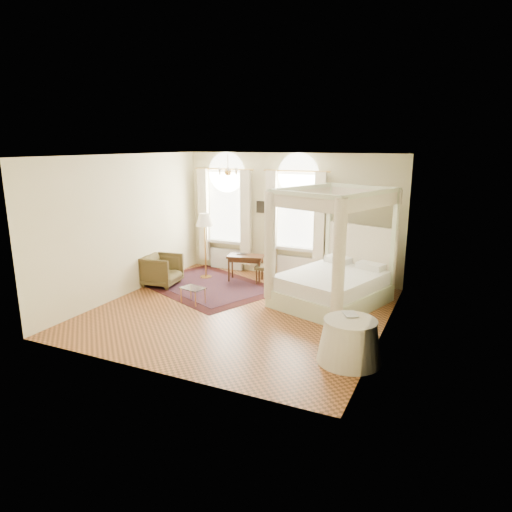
{
  "coord_description": "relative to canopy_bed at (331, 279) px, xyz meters",
  "views": [
    {
      "loc": [
        4.22,
        -8.31,
        3.54
      ],
      "look_at": [
        0.19,
        0.4,
        1.16
      ],
      "focal_mm": 32.0,
      "sensor_mm": 36.0,
      "label": 1
    }
  ],
  "objects": [
    {
      "name": "coffee_table",
      "position": [
        -2.85,
        -1.26,
        -0.26
      ],
      "size": [
        0.6,
        0.49,
        0.36
      ],
      "color": "silver",
      "rests_on": "ground"
    },
    {
      "name": "nightstand_lamp",
      "position": [
        0.74,
        1.48,
        0.23
      ],
      "size": [
        0.29,
        0.29,
        0.43
      ],
      "color": "gold",
      "rests_on": "nightstand"
    },
    {
      "name": "stool",
      "position": [
        -2.02,
        0.81,
        -0.21
      ],
      "size": [
        0.47,
        0.47,
        0.46
      ],
      "color": "#4E4021",
      "rests_on": "ground"
    },
    {
      "name": "room_walls",
      "position": [
        -1.65,
        -1.26,
        1.39
      ],
      "size": [
        6.0,
        6.0,
        6.0
      ],
      "color": "beige",
      "rests_on": "ground"
    },
    {
      "name": "laptop",
      "position": [
        -2.67,
        0.89,
        0.11
      ],
      "size": [
        0.31,
        0.22,
        0.02
      ],
      "primitive_type": "imported",
      "rotation": [
        0.0,
        0.0,
        3.26
      ],
      "color": "black",
      "rests_on": "writing_desk"
    },
    {
      "name": "canopy_bed",
      "position": [
        0.0,
        0.0,
        0.0
      ],
      "size": [
        2.59,
        2.87,
        2.6
      ],
      "color": "beige",
      "rests_on": "ground"
    },
    {
      "name": "window_right",
      "position": [
        -1.45,
        1.61,
        0.9
      ],
      "size": [
        1.62,
        0.27,
        3.29
      ],
      "color": "white",
      "rests_on": "room_walls"
    },
    {
      "name": "nightstand",
      "position": [
        0.77,
        1.44,
        -0.32
      ],
      "size": [
        0.44,
        0.41,
        0.54
      ],
      "primitive_type": "cube",
      "rotation": [
        0.0,
        0.0,
        0.21
      ],
      "color": "#3E1F11",
      "rests_on": "ground"
    },
    {
      "name": "ground",
      "position": [
        -1.65,
        -1.26,
        -0.59
      ],
      "size": [
        6.0,
        6.0,
        0.0
      ],
      "primitive_type": "plane",
      "color": "#A75E30",
      "rests_on": "ground"
    },
    {
      "name": "chandelier",
      "position": [
        -2.55,
        -0.06,
        2.31
      ],
      "size": [
        0.51,
        0.45,
        0.5
      ],
      "color": "gold",
      "rests_on": "room_walls"
    },
    {
      "name": "book",
      "position": [
        0.9,
        -2.44,
        0.15
      ],
      "size": [
        0.34,
        0.36,
        0.03
      ],
      "primitive_type": "imported",
      "rotation": [
        0.0,
        0.0,
        0.55
      ],
      "color": "black",
      "rests_on": "side_table"
    },
    {
      "name": "side_table",
      "position": [
        1.05,
        -2.59,
        -0.23
      ],
      "size": [
        1.07,
        1.07,
        0.73
      ],
      "color": "beige",
      "rests_on": "ground"
    },
    {
      "name": "window_left",
      "position": [
        -3.55,
        1.61,
        0.9
      ],
      "size": [
        1.62,
        0.27,
        3.29
      ],
      "color": "white",
      "rests_on": "room_walls"
    },
    {
      "name": "armchair",
      "position": [
        -4.31,
        -0.44,
        -0.19
      ],
      "size": [
        0.97,
        0.95,
        0.8
      ],
      "primitive_type": "imported",
      "rotation": [
        0.0,
        0.0,
        1.69
      ],
      "color": "#4E4121",
      "rests_on": "ground"
    },
    {
      "name": "oriental_rug",
      "position": [
        -3.2,
        -0.03,
        -0.59
      ],
      "size": [
        4.04,
        3.53,
        0.01
      ],
      "color": "#380D0D",
      "rests_on": "ground"
    },
    {
      "name": "floor_lamp",
      "position": [
        -3.64,
        0.62,
        0.9
      ],
      "size": [
        0.45,
        0.45,
        1.75
      ],
      "color": "gold",
      "rests_on": "ground"
    },
    {
      "name": "wall_pictures",
      "position": [
        -1.56,
        1.71,
        1.3
      ],
      "size": [
        2.54,
        0.03,
        0.39
      ],
      "color": "black",
      "rests_on": "room_walls"
    },
    {
      "name": "writing_desk",
      "position": [
        -2.52,
        0.79,
        0.0
      ],
      "size": [
        1.01,
        0.68,
        0.69
      ],
      "color": "#3E1F11",
      "rests_on": "ground"
    }
  ]
}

